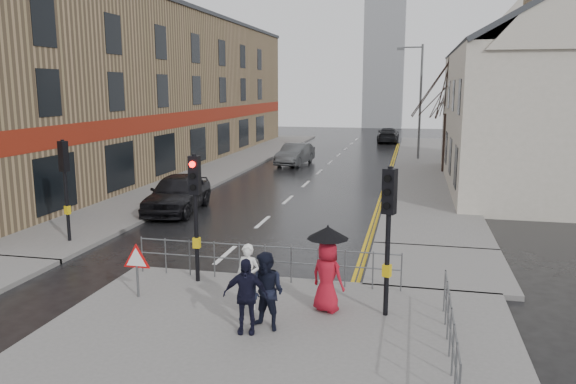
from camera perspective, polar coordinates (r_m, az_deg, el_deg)
The scene contains 24 objects.
ground at distance 15.27m, azimuth -10.11°, elevation -9.55°, with size 120.00×120.00×0.00m, color black.
near_pavement at distance 11.29m, azimuth -2.57°, elevation -16.57°, with size 10.00×9.00×0.14m, color #605E5B.
left_pavement at distance 38.52m, azimuth -5.87°, elevation 2.90°, with size 4.00×44.00×0.14m, color #605E5B.
right_pavement at distance 38.53m, azimuth 13.81°, elevation 2.65°, with size 4.00×40.00×0.14m, color #605E5B.
pavement_bridge_right at distance 17.00m, azimuth 14.98°, elevation -7.40°, with size 4.00×4.20×0.14m, color #605E5B.
building_left_terrace at distance 39.37m, azimuth -14.21°, elevation 10.00°, with size 8.00×42.00×10.00m, color #8F7352.
building_right_cream at distance 31.81m, azimuth 24.46°, elevation 8.90°, with size 9.00×16.40×10.10m.
church_tower at distance 75.38m, azimuth 9.76°, elevation 13.37°, with size 5.00×5.00×18.00m, color gray.
traffic_signal_near_left at distance 14.71m, azimuth -9.41°, elevation -0.35°, with size 0.28×0.27×3.40m.
traffic_signal_near_right at distance 12.49m, azimuth 10.19°, elevation -2.34°, with size 0.34×0.33×3.40m.
traffic_signal_far_left at distance 19.86m, azimuth -21.73°, elevation 1.87°, with size 0.34×0.33×3.40m.
guard_railing_front at distance 14.92m, azimuth -2.36°, elevation -6.39°, with size 7.14×0.04×1.00m.
guard_railing_side at distance 11.34m, azimuth 16.23°, elevation -12.55°, with size 0.04×4.54×1.00m.
warning_sign at distance 14.24m, azimuth -15.13°, elevation -6.84°, with size 0.80×0.07×1.35m.
street_lamp at distance 41.18m, azimuth 13.07°, elevation 9.65°, with size 1.83×0.25×8.00m.
tree_near at distance 35.22m, azimuth 15.91°, elevation 10.10°, with size 2.40×2.40×6.58m.
tree_far at distance 43.24m, azimuth 15.97°, elevation 9.18°, with size 2.40×2.40×5.64m.
pedestrian_a at distance 13.10m, azimuth -4.09°, elevation -8.61°, with size 0.56×0.37×1.55m, color white.
pedestrian_b at distance 12.01m, azimuth -2.18°, elevation -10.07°, with size 0.82×0.64×1.68m, color black.
pedestrian_with_umbrella at distance 12.89m, azimuth 4.03°, elevation -7.39°, with size 0.96×0.96×2.00m.
pedestrian_d at distance 11.91m, azimuth -4.34°, elevation -10.46°, with size 0.94×0.39×1.61m, color black.
car_parked at distance 24.15m, azimuth -11.17°, elevation -0.10°, with size 1.92×4.76×1.62m, color black.
car_mid at distance 38.16m, azimuth 0.71°, elevation 3.87°, with size 1.53×4.38×1.44m, color #414446.
car_far at distance 54.33m, azimuth 10.14°, elevation 5.71°, with size 1.97×4.84×1.40m, color black.
Camera 1 is at (5.68, -13.17, 5.23)m, focal length 35.00 mm.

